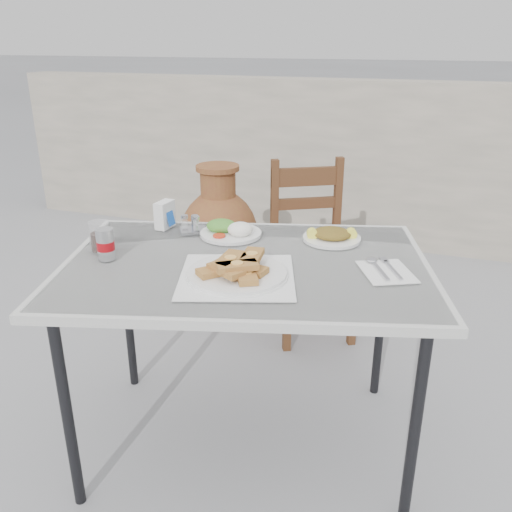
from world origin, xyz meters
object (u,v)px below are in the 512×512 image
(pide_plate, at_px, (237,267))
(cola_glass, at_px, (100,238))
(napkin_holder, at_px, (165,215))
(cafe_table, at_px, (246,275))
(condiment_caddy, at_px, (193,226))
(chair, at_px, (311,247))
(soda_can, at_px, (106,244))
(terracotta_urn, at_px, (220,240))
(salad_rice_plate, at_px, (230,230))
(salad_chopped_plate, at_px, (332,235))

(pide_plate, relative_size, cola_glass, 4.31)
(napkin_holder, bearing_deg, cafe_table, -23.16)
(napkin_holder, xyz_separation_m, condiment_caddy, (0.13, -0.01, -0.03))
(cafe_table, relative_size, chair, 1.59)
(cola_glass, xyz_separation_m, chair, (0.54, 1.03, -0.34))
(pide_plate, bearing_deg, cola_glass, 173.89)
(soda_can, distance_m, terracotta_urn, 1.34)
(soda_can, xyz_separation_m, napkin_holder, (0.03, 0.37, -0.00))
(cafe_table, xyz_separation_m, chair, (0.01, 0.96, -0.24))
(soda_can, bearing_deg, salad_rice_plate, 49.46)
(terracotta_urn, bearing_deg, napkin_holder, -80.55)
(napkin_holder, bearing_deg, cola_glass, -103.99)
(cola_glass, relative_size, condiment_caddy, 0.84)
(soda_can, bearing_deg, pide_plate, 0.90)
(salad_chopped_plate, bearing_deg, cola_glass, -153.80)
(cafe_table, distance_m, chair, 0.99)
(salad_rice_plate, height_order, napkin_holder, napkin_holder)
(condiment_caddy, bearing_deg, chair, 67.37)
(salad_rice_plate, xyz_separation_m, napkin_holder, (-0.28, -0.00, 0.03))
(cola_glass, height_order, chair, chair)
(cafe_table, bearing_deg, terracotta_urn, 117.30)
(condiment_caddy, height_order, chair, chair)
(salad_chopped_plate, relative_size, terracotta_urn, 0.27)
(cafe_table, distance_m, terracotta_urn, 1.30)
(pide_plate, xyz_separation_m, napkin_holder, (-0.45, 0.36, 0.02))
(cafe_table, relative_size, soda_can, 13.11)
(soda_can, relative_size, condiment_caddy, 0.87)
(pide_plate, bearing_deg, chair, 90.47)
(salad_chopped_plate, height_order, chair, chair)
(napkin_holder, relative_size, chair, 0.12)
(salad_chopped_plate, relative_size, condiment_caddy, 1.73)
(cola_glass, relative_size, terracotta_urn, 0.13)
(cola_glass, xyz_separation_m, terracotta_urn, (-0.05, 1.19, -0.43))
(soda_can, bearing_deg, terracotta_urn, 95.23)
(napkin_holder, bearing_deg, soda_can, -90.58)
(salad_chopped_plate, bearing_deg, condiment_caddy, -170.46)
(salad_rice_plate, distance_m, cola_glass, 0.49)
(soda_can, height_order, chair, chair)
(salad_rice_plate, bearing_deg, cola_glass, -141.75)
(salad_rice_plate, height_order, soda_can, soda_can)
(salad_rice_plate, relative_size, chair, 0.26)
(napkin_holder, height_order, terracotta_urn, napkin_holder)
(pide_plate, height_order, chair, chair)
(cafe_table, height_order, soda_can, soda_can)
(cafe_table, height_order, chair, chair)
(terracotta_urn, bearing_deg, salad_rice_plate, -64.26)
(salad_chopped_plate, distance_m, condiment_caddy, 0.54)
(pide_plate, xyz_separation_m, condiment_caddy, (-0.32, 0.34, -0.01))
(salad_chopped_plate, height_order, condiment_caddy, condiment_caddy)
(salad_rice_plate, bearing_deg, pide_plate, -65.20)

